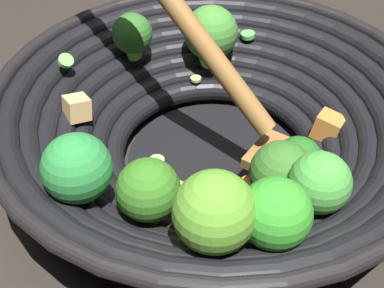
% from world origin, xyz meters
% --- Properties ---
extents(ground_plane, '(4.00, 4.00, 0.00)m').
position_xyz_m(ground_plane, '(0.00, 0.00, 0.00)').
color(ground_plane, '#28231E').
extents(wok, '(0.41, 0.41, 0.27)m').
position_xyz_m(wok, '(0.00, 0.00, 0.06)').
color(wok, black).
rests_on(wok, ground).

